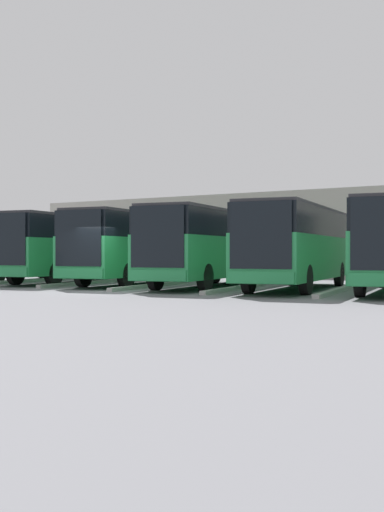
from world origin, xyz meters
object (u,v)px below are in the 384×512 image
at_px(bus_2, 210,245).
at_px(bus_4, 74,246).
at_px(bus_1, 298,244).
at_px(bus_3, 140,245).
at_px(bus_5, 22,246).

height_order(bus_2, bus_4, same).
relative_size(bus_1, bus_2, 1.00).
bearing_deg(bus_3, bus_2, 167.04).
relative_size(bus_1, bus_4, 1.00).
bearing_deg(bus_2, bus_3, -12.96).
bearing_deg(bus_2, bus_5, -10.96).
bearing_deg(bus_3, bus_4, -7.15).
bearing_deg(bus_4, bus_2, 169.94).
bearing_deg(bus_4, bus_5, -12.76).
distance_m(bus_2, bus_5, 12.04).
bearing_deg(bus_5, bus_4, 167.24).
bearing_deg(bus_5, bus_1, 170.16).
height_order(bus_2, bus_5, same).
xyz_separation_m(bus_1, bus_4, (12.02, -0.11, 0.00)).
relative_size(bus_1, bus_5, 1.00).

